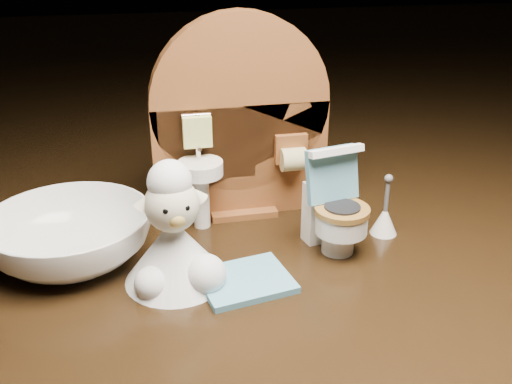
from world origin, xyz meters
TOP-DOWN VIEW (x-y plane):
  - backdrop_panel at (-0.00, 0.06)m, footprint 0.13×0.05m
  - toy_toilet at (0.05, -0.00)m, footprint 0.04×0.05m
  - bath_mat at (-0.02, -0.03)m, footprint 0.06×0.05m
  - toilet_brush at (0.09, 0.01)m, footprint 0.02×0.02m
  - plush_lamb at (-0.06, -0.02)m, footprint 0.06×0.06m
  - ceramic_bowl at (-0.12, 0.02)m, footprint 0.11×0.11m

SIDE VIEW (x-z plane):
  - bath_mat at x=-0.02m, z-range 0.00..0.00m
  - toilet_brush at x=0.09m, z-range -0.01..0.03m
  - ceramic_bowl at x=-0.12m, z-range 0.00..0.03m
  - toy_toilet at x=0.05m, z-range -0.01..0.06m
  - plush_lamb at x=-0.06m, z-range -0.01..0.07m
  - backdrop_panel at x=0.00m, z-range -0.01..0.14m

